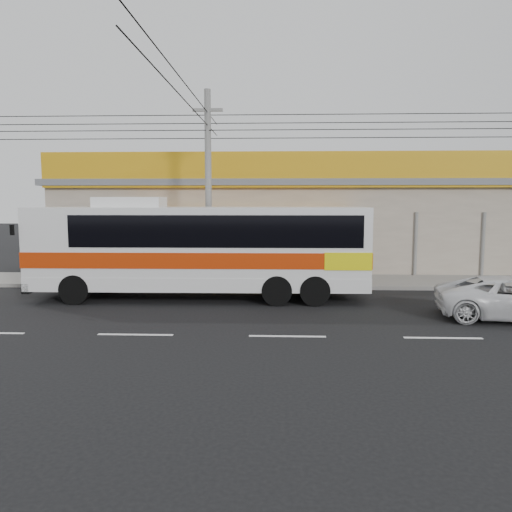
{
  "coord_description": "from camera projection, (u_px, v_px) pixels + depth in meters",
  "views": [
    {
      "loc": [
        -0.3,
        -15.18,
        3.53
      ],
      "look_at": [
        -1.0,
        2.0,
        1.6
      ],
      "focal_mm": 35.0,
      "sensor_mm": 36.0,
      "label": 1
    }
  ],
  "objects": [
    {
      "name": "motorbike_dark",
      "position": [
        96.0,
        264.0,
        21.91
      ],
      "size": [
        2.02,
        0.97,
        1.17
      ],
      "primitive_type": "imported",
      "rotation": [
        0.0,
        0.0,
        1.35
      ],
      "color": "black",
      "rests_on": "sidewalk"
    },
    {
      "name": "utility_pole",
      "position": [
        208.0,
        125.0,
        19.12
      ],
      "size": [
        34.0,
        14.0,
        7.74
      ],
      "color": "#62625F",
      "rests_on": "ground"
    },
    {
      "name": "coach_bus",
      "position": [
        205.0,
        245.0,
        17.75
      ],
      "size": [
        11.84,
        2.64,
        3.64
      ],
      "rotation": [
        0.0,
        0.0,
        0.01
      ],
      "color": "silver",
      "rests_on": "ground"
    },
    {
      "name": "sidewalk",
      "position": [
        283.0,
        281.0,
        21.4
      ],
      "size": [
        30.0,
        3.2,
        0.15
      ],
      "primitive_type": "cube",
      "color": "slate",
      "rests_on": "ground"
    },
    {
      "name": "motorbike_red",
      "position": [
        120.0,
        272.0,
        20.32
      ],
      "size": [
        1.82,
        0.71,
        0.94
      ],
      "primitive_type": "imported",
      "rotation": [
        0.0,
        0.0,
        1.52
      ],
      "color": "maroon",
      "rests_on": "sidewalk"
    },
    {
      "name": "storefront_building",
      "position": [
        282.0,
        223.0,
        26.66
      ],
      "size": [
        22.6,
        9.2,
        5.7
      ],
      "color": "gray",
      "rests_on": "ground"
    },
    {
      "name": "ground",
      "position": [
        286.0,
        315.0,
        15.45
      ],
      "size": [
        120.0,
        120.0,
        0.0
      ],
      "primitive_type": "plane",
      "color": "black",
      "rests_on": "ground"
    },
    {
      "name": "lane_markings",
      "position": [
        287.0,
        336.0,
        12.97
      ],
      "size": [
        50.0,
        0.12,
        0.01
      ],
      "primitive_type": null,
      "color": "silver",
      "rests_on": "ground"
    }
  ]
}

